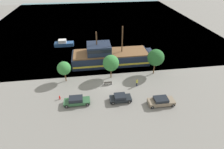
% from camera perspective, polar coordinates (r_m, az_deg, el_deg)
% --- Properties ---
extents(ground_plane, '(160.00, 160.00, 0.00)m').
position_cam_1_polar(ground_plane, '(35.88, -0.56, -3.43)').
color(ground_plane, gray).
extents(water_surface, '(80.00, 80.00, 0.00)m').
position_cam_1_polar(water_surface, '(75.63, -5.04, 16.95)').
color(water_surface, slate).
rests_on(water_surface, ground).
extents(pirate_ship, '(19.68, 6.05, 9.04)m').
position_cam_1_polar(pirate_ship, '(42.70, -0.87, 6.05)').
color(pirate_ship, '#192338').
rests_on(pirate_ship, water_surface).
extents(moored_boat_dockside, '(5.48, 2.12, 1.92)m').
position_cam_1_polar(moored_boat_dockside, '(54.16, -15.46, 9.74)').
color(moored_boat_dockside, navy).
rests_on(moored_boat_dockside, water_surface).
extents(parked_car_curb_front, '(4.55, 1.80, 1.46)m').
position_cam_1_polar(parked_car_curb_front, '(31.74, -11.46, -8.41)').
color(parked_car_curb_front, '#2D5B38').
rests_on(parked_car_curb_front, ground_plane).
extents(parked_car_curb_mid, '(4.61, 1.97, 1.45)m').
position_cam_1_polar(parked_car_curb_mid, '(32.23, 15.72, -8.38)').
color(parked_car_curb_mid, '#7F705B').
rests_on(parked_car_curb_mid, ground_plane).
extents(parked_car_curb_rear, '(3.88, 1.89, 1.36)m').
position_cam_1_polar(parked_car_curb_rear, '(31.78, 2.73, -7.66)').
color(parked_car_curb_rear, black).
rests_on(parked_car_curb_rear, ground_plane).
extents(fire_hydrant, '(0.42, 0.25, 0.76)m').
position_cam_1_polar(fire_hydrant, '(33.67, -16.73, -7.17)').
color(fire_hydrant, red).
rests_on(fire_hydrant, ground_plane).
extents(bench_promenade_east, '(1.55, 0.45, 0.85)m').
position_cam_1_polar(bench_promenade_east, '(35.73, -1.32, -2.75)').
color(bench_promenade_east, '#4C4742').
rests_on(bench_promenade_east, ground_plane).
extents(pedestrian_walking_near, '(0.32, 0.32, 1.68)m').
position_cam_1_polar(pedestrian_walking_near, '(35.46, 8.14, -2.62)').
color(pedestrian_walking_near, '#232838').
rests_on(pedestrian_walking_near, ground_plane).
extents(tree_row_east, '(2.78, 2.78, 4.52)m').
position_cam_1_polar(tree_row_east, '(36.63, -15.40, 1.96)').
color(tree_row_east, brown).
rests_on(tree_row_east, ground_plane).
extents(tree_row_mideast, '(3.40, 3.40, 5.28)m').
position_cam_1_polar(tree_row_mideast, '(36.23, -0.35, 3.76)').
color(tree_row_mideast, brown).
rests_on(tree_row_mideast, ground_plane).
extents(tree_row_midwest, '(3.58, 3.58, 5.83)m').
position_cam_1_polar(tree_row_midwest, '(38.50, 14.09, 5.37)').
color(tree_row_midwest, brown).
rests_on(tree_row_midwest, ground_plane).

